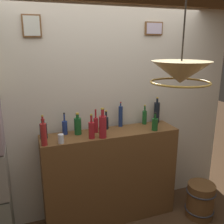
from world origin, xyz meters
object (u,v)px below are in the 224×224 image
at_px(liquor_bottle_whiskey, 78,126).
at_px(glass_tumbler_rocks, 61,139).
at_px(liquor_bottle_sherry, 43,131).
at_px(liquor_bottle_vermouth, 157,112).
at_px(wooden_barrel, 200,200).
at_px(liquor_bottle_tequila, 145,117).
at_px(pendant_lamp, 181,73).
at_px(liquor_bottle_port, 106,122).
at_px(liquor_bottle_bourbon, 103,126).
at_px(liquor_bottle_gin, 44,134).
at_px(liquor_bottle_rum, 121,116).
at_px(liquor_bottle_rye, 96,124).
at_px(liquor_bottle_vodka, 92,130).
at_px(liquor_bottle_mezcal, 65,127).
at_px(liquor_bottle_amaro, 155,124).

distance_m(liquor_bottle_whiskey, glass_tumbler_rocks, 0.30).
bearing_deg(liquor_bottle_whiskey, liquor_bottle_sherry, -179.32).
height_order(liquor_bottle_vermouth, wooden_barrel, liquor_bottle_vermouth).
bearing_deg(liquor_bottle_tequila, liquor_bottle_sherry, -176.52).
bearing_deg(pendant_lamp, liquor_bottle_vermouth, 67.22).
xyz_separation_m(liquor_bottle_port, liquor_bottle_bourbon, (-0.12, -0.25, 0.05)).
height_order(liquor_bottle_whiskey, liquor_bottle_gin, liquor_bottle_gin).
height_order(glass_tumbler_rocks, pendant_lamp, pendant_lamp).
xyz_separation_m(liquor_bottle_rum, liquor_bottle_rye, (-0.34, -0.10, -0.04)).
bearing_deg(glass_tumbler_rocks, liquor_bottle_vermouth, 12.60).
height_order(liquor_bottle_vodka, liquor_bottle_vermouth, liquor_bottle_vermouth).
xyz_separation_m(liquor_bottle_tequila, pendant_lamp, (-0.29, -1.09, 0.68)).
height_order(liquor_bottle_rye, glass_tumbler_rocks, liquor_bottle_rye).
relative_size(liquor_bottle_bourbon, liquor_bottle_vermouth, 1.00).
distance_m(liquor_bottle_rye, liquor_bottle_tequila, 0.66).
xyz_separation_m(liquor_bottle_vermouth, glass_tumbler_rocks, (-1.25, -0.28, -0.09)).
bearing_deg(liquor_bottle_whiskey, wooden_barrel, -16.41).
distance_m(liquor_bottle_sherry, wooden_barrel, 2.09).
relative_size(liquor_bottle_sherry, liquor_bottle_vermouth, 0.66).
bearing_deg(liquor_bottle_vodka, liquor_bottle_mezcal, 138.63).
xyz_separation_m(liquor_bottle_rum, glass_tumbler_rocks, (-0.76, -0.28, -0.08)).
distance_m(liquor_bottle_rum, liquor_bottle_whiskey, 0.55).
distance_m(liquor_bottle_rum, liquor_bottle_rye, 0.35).
height_order(liquor_bottle_whiskey, liquor_bottle_bourbon, liquor_bottle_bourbon).
bearing_deg(liquor_bottle_vodka, liquor_bottle_gin, -177.08).
bearing_deg(liquor_bottle_amaro, liquor_bottle_bourbon, -178.77).
height_order(liquor_bottle_mezcal, wooden_barrel, liquor_bottle_mezcal).
xyz_separation_m(liquor_bottle_port, liquor_bottle_vermouth, (0.69, 0.03, 0.05)).
distance_m(liquor_bottle_port, liquor_bottle_vodka, 0.33).
height_order(liquor_bottle_rum, liquor_bottle_amaro, liquor_bottle_rum).
bearing_deg(liquor_bottle_vermouth, liquor_bottle_port, -177.57).
relative_size(liquor_bottle_port, liquor_bottle_amaro, 1.05).
distance_m(pendant_lamp, wooden_barrel, 1.98).
bearing_deg(liquor_bottle_mezcal, wooden_barrel, -16.67).
bearing_deg(liquor_bottle_whiskey, liquor_bottle_amaro, -11.59).
xyz_separation_m(liquor_bottle_port, liquor_bottle_vodka, (-0.24, -0.22, 0.01)).
relative_size(liquor_bottle_sherry, pendant_lamp, 0.36).
xyz_separation_m(liquor_bottle_whiskey, liquor_bottle_sherry, (-0.37, -0.00, -0.01)).
height_order(liquor_bottle_gin, wooden_barrel, liquor_bottle_gin).
bearing_deg(liquor_bottle_amaro, liquor_bottle_rum, 140.69).
bearing_deg(liquor_bottle_rum, liquor_bottle_gin, -163.06).
height_order(liquor_bottle_rye, liquor_bottle_sherry, liquor_bottle_rye).
xyz_separation_m(liquor_bottle_rum, pendant_lamp, (0.03, -1.11, 0.64)).
bearing_deg(liquor_bottle_sherry, liquor_bottle_tequila, 3.48).
bearing_deg(liquor_bottle_tequila, liquor_bottle_vermouth, 4.47).
height_order(liquor_bottle_amaro, wooden_barrel, liquor_bottle_amaro).
distance_m(liquor_bottle_gin, pendant_lamp, 1.42).
distance_m(liquor_bottle_bourbon, liquor_bottle_gin, 0.61).
height_order(liquor_bottle_tequila, pendant_lamp, pendant_lamp).
xyz_separation_m(liquor_bottle_amaro, liquor_bottle_rye, (-0.66, 0.17, 0.02)).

